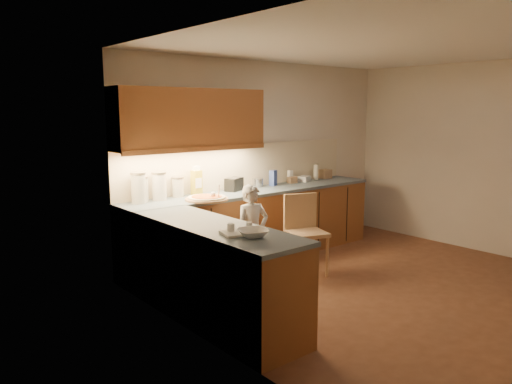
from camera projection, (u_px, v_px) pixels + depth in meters
room at (385, 136)px, 5.32m from camera, size 4.54×4.50×2.62m
l_counter at (245, 238)px, 5.88m from camera, size 3.77×2.62×0.92m
backsplash at (243, 166)px, 6.66m from camera, size 3.75×0.02×0.58m
upper_cabinets at (191, 119)px, 5.87m from camera, size 1.95×0.36×0.73m
pizza_on_board at (207, 198)px, 5.76m from camera, size 0.50×0.50×0.20m
child at (252, 233)px, 5.69m from camera, size 0.45×0.33×1.12m
wooden_chair at (304, 228)px, 5.99m from camera, size 0.55×0.55×0.95m
mixing_bowl at (253, 233)px, 4.10m from camera, size 0.32×0.32×0.06m
canister_a at (138, 188)px, 5.54m from camera, size 0.17×0.17×0.35m
canister_b at (141, 189)px, 5.62m from camera, size 0.17×0.17×0.29m
canister_c at (159, 186)px, 5.73m from camera, size 0.18×0.18×0.33m
canister_d at (178, 187)px, 5.95m from camera, size 0.15×0.15×0.24m
oil_jug at (197, 182)px, 6.08m from camera, size 0.13×0.10×0.36m
toaster at (234, 184)px, 6.41m from camera, size 0.30×0.24×0.17m
steel_pot at (258, 183)px, 6.73m from camera, size 0.15×0.15×0.12m
blue_box at (273, 178)px, 6.84m from camera, size 0.13×0.11×0.21m
card_box_a at (292, 180)px, 7.08m from camera, size 0.13×0.10×0.09m
white_bottle at (290, 176)px, 7.14m from camera, size 0.06×0.06×0.17m
flat_pack at (304, 179)px, 7.25m from camera, size 0.23×0.20×0.08m
tall_jar at (316, 172)px, 7.41m from camera, size 0.08×0.08×0.24m
card_box_b at (325, 174)px, 7.58m from camera, size 0.17×0.13×0.13m
dough_cloth at (239, 233)px, 4.19m from camera, size 0.33×0.29×0.02m
spice_jar_a at (231, 228)px, 4.20m from camera, size 0.07×0.07×0.09m
spice_jar_b at (249, 226)px, 4.32m from camera, size 0.05×0.05×0.07m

